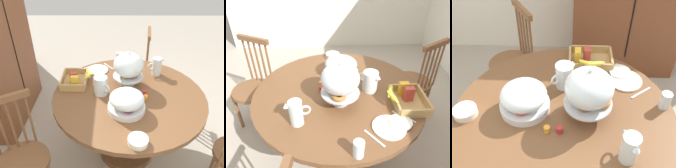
{
  "view_description": "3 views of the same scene",
  "coord_description": "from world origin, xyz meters",
  "views": [
    {
      "loc": [
        -1.56,
        0.16,
        1.91
      ],
      "look_at": [
        0.07,
        0.16,
        0.84
      ],
      "focal_mm": 36.11,
      "sensor_mm": 36.0,
      "label": 1
    },
    {
      "loc": [
        1.43,
        -0.07,
        1.76
      ],
      "look_at": [
        -0.03,
        0.01,
        0.74
      ],
      "focal_mm": 34.05,
      "sensor_mm": 36.0,
      "label": 2
    },
    {
      "loc": [
        0.11,
        -1.01,
        1.91
      ],
      "look_at": [
        0.07,
        0.16,
        0.84
      ],
      "focal_mm": 41.49,
      "sensor_mm": 36.0,
      "label": 3
    }
  ],
  "objects": [
    {
      "name": "soup_spoon",
      "position": [
        0.57,
        0.2,
        0.74
      ],
      "size": [
        0.15,
        0.11,
        0.01
      ],
      "primitive_type": "cube",
      "rotation": [
        0.0,
        0.0,
        6.91
      ],
      "color": "silver",
      "rests_on": "dining_table"
    },
    {
      "name": "dinner_fork",
      "position": [
        0.38,
        0.45,
        0.74
      ],
      "size": [
        0.15,
        0.11,
        0.01
      ],
      "primitive_type": "cube",
      "rotation": [
        0.0,
        0.0,
        6.91
      ],
      "color": "silver",
      "rests_on": "dining_table"
    },
    {
      "name": "cereal_bowl",
      "position": [
        -0.51,
        -0.01,
        0.76
      ],
      "size": [
        0.14,
        0.14,
        0.04
      ],
      "primitive_type": "cylinder",
      "color": "white",
      "rests_on": "dining_table"
    },
    {
      "name": "jam_jar_apricot",
      "position": [
        -0.02,
        -0.13,
        0.76
      ],
      "size": [
        0.04,
        0.04,
        0.04
      ],
      "primitive_type": "cylinder",
      "color": "orange",
      "rests_on": "dining_table"
    },
    {
      "name": "pastry_stand_with_dome",
      "position": [
        0.21,
        0.01,
        0.94
      ],
      "size": [
        0.28,
        0.28,
        0.34
      ],
      "color": "silver",
      "rests_on": "dining_table"
    },
    {
      "name": "china_plate_small",
      "position": [
        0.45,
        0.4,
        0.76
      ],
      "size": [
        0.15,
        0.15,
        0.01
      ],
      "primitive_type": "cylinder",
      "color": "white",
      "rests_on": "china_plate_large"
    },
    {
      "name": "drinking_glass",
      "position": [
        0.68,
        0.09,
        0.8
      ],
      "size": [
        0.06,
        0.06,
        0.11
      ],
      "primitive_type": "cylinder",
      "color": "silver",
      "rests_on": "dining_table"
    },
    {
      "name": "cereal_basket",
      "position": [
        0.24,
        0.5,
        0.78
      ],
      "size": [
        0.32,
        0.3,
        0.12
      ],
      "color": "tan",
      "rests_on": "dining_table"
    },
    {
      "name": "dining_table",
      "position": [
        0.07,
        0.01,
        0.55
      ],
      "size": [
        1.34,
        1.34,
        0.74
      ],
      "color": "brown",
      "rests_on": "ground_plane"
    },
    {
      "name": "windsor_chair_facing_door",
      "position": [
        -0.42,
        0.86,
        0.45
      ],
      "size": [
        0.46,
        0.46,
        0.97
      ],
      "color": "brown",
      "rests_on": "ground_plane"
    },
    {
      "name": "milk_pitcher",
      "position": [
        0.4,
        -0.28,
        0.82
      ],
      "size": [
        0.09,
        0.17,
        0.18
      ],
      "color": "silver",
      "rests_on": "dining_table"
    },
    {
      "name": "table_knife",
      "position": [
        0.4,
        0.43,
        0.74
      ],
      "size": [
        0.15,
        0.11,
        0.01
      ],
      "primitive_type": "cube",
      "rotation": [
        0.0,
        0.0,
        6.91
      ],
      "color": "silver",
      "rests_on": "dining_table"
    },
    {
      "name": "orange_juice_pitcher",
      "position": [
        0.07,
        0.26,
        0.82
      ],
      "size": [
        0.16,
        0.15,
        0.17
      ],
      "color": "silver",
      "rests_on": "dining_table"
    },
    {
      "name": "jam_jar_strawberry",
      "position": [
        0.05,
        -0.13,
        0.76
      ],
      "size": [
        0.04,
        0.04,
        0.04
      ],
      "primitive_type": "cylinder",
      "color": "#B7282D",
      "rests_on": "dining_table"
    },
    {
      "name": "fruit_platter_covered",
      "position": [
        -0.16,
        0.05,
        0.83
      ],
      "size": [
        0.3,
        0.3,
        0.18
      ],
      "color": "silver",
      "rests_on": "dining_table"
    },
    {
      "name": "china_plate_large",
      "position": [
        0.48,
        0.31,
        0.75
      ],
      "size": [
        0.22,
        0.22,
        0.01
      ],
      "primitive_type": "cylinder",
      "color": "white",
      "rests_on": "dining_table"
    }
  ]
}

